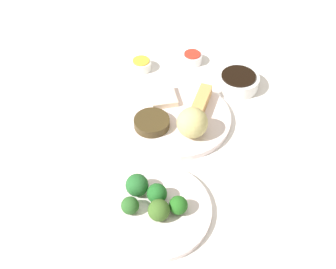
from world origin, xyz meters
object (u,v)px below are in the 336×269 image
object	(u,v)px
broccoli_plate	(155,210)
sauce_ramekin_sweet_and_sour	(192,58)
main_plate	(177,118)
soy_sauce_bowl	(238,82)
sauce_ramekin_hot_mustard	(141,65)

from	to	relation	value
broccoli_plate	sauce_ramekin_sweet_and_sour	bearing A→B (deg)	-13.71
sauce_ramekin_sweet_and_sour	main_plate	bearing A→B (deg)	165.76
soy_sauce_bowl	sauce_ramekin_sweet_and_sour	bearing A→B (deg)	43.65
broccoli_plate	soy_sauce_bowl	bearing A→B (deg)	-31.37
broccoli_plate	sauce_ramekin_sweet_and_sour	xyz separation A→B (m)	(0.51, -0.12, 0.01)
main_plate	soy_sauce_bowl	bearing A→B (deg)	-55.31
soy_sauce_bowl	sauce_ramekin_hot_mustard	world-z (taller)	soy_sauce_bowl
soy_sauce_bowl	broccoli_plate	bearing A→B (deg)	148.63
broccoli_plate	soy_sauce_bowl	distance (m)	0.46
sauce_ramekin_hot_mustard	sauce_ramekin_sweet_and_sour	bearing A→B (deg)	-80.90
broccoli_plate	main_plate	bearing A→B (deg)	-13.25
main_plate	soy_sauce_bowl	world-z (taller)	soy_sauce_bowl
main_plate	soy_sauce_bowl	xyz separation A→B (m)	(0.12, -0.18, 0.01)
broccoli_plate	sauce_ramekin_hot_mustard	xyz separation A→B (m)	(0.49, 0.02, 0.01)
broccoli_plate	sauce_ramekin_hot_mustard	bearing A→B (deg)	2.83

